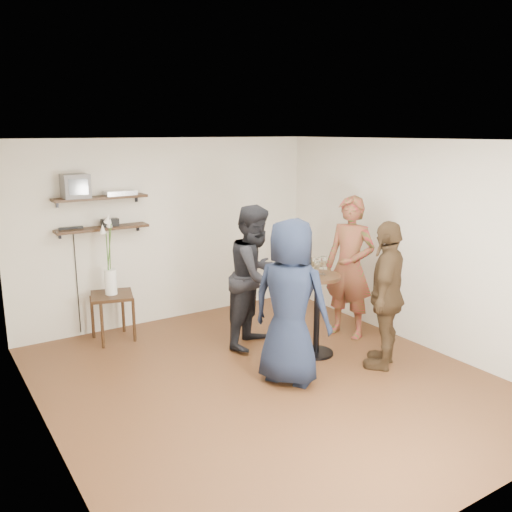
{
  "coord_description": "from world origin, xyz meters",
  "views": [
    {
      "loc": [
        -3.07,
        -4.57,
        2.69
      ],
      "look_at": [
        0.12,
        0.4,
        1.32
      ],
      "focal_mm": 38.0,
      "sensor_mm": 36.0,
      "label": 1
    }
  ],
  "objects_px": {
    "person_dark": "(256,276)",
    "crt_monitor": "(75,186)",
    "side_table": "(112,302)",
    "dvd_deck": "(120,193)",
    "person_brown": "(387,295)",
    "person_navy": "(290,302)",
    "person_plaid": "(350,267)",
    "drinks_table": "(317,304)",
    "radio": "(110,222)"
  },
  "relations": [
    {
      "from": "person_dark",
      "to": "crt_monitor",
      "type": "bearing_deg",
      "value": 109.18
    },
    {
      "from": "side_table",
      "to": "person_dark",
      "type": "relative_size",
      "value": 0.36
    },
    {
      "from": "dvd_deck",
      "to": "person_brown",
      "type": "distance_m",
      "value": 3.64
    },
    {
      "from": "person_dark",
      "to": "person_navy",
      "type": "bearing_deg",
      "value": -136.26
    },
    {
      "from": "dvd_deck",
      "to": "side_table",
      "type": "xyz_separation_m",
      "value": [
        -0.28,
        -0.27,
        -1.38
      ]
    },
    {
      "from": "person_plaid",
      "to": "person_dark",
      "type": "relative_size",
      "value": 1.04
    },
    {
      "from": "drinks_table",
      "to": "person_brown",
      "type": "bearing_deg",
      "value": -55.73
    },
    {
      "from": "person_navy",
      "to": "person_brown",
      "type": "height_order",
      "value": "person_navy"
    },
    {
      "from": "dvd_deck",
      "to": "drinks_table",
      "type": "bearing_deg",
      "value": -51.4
    },
    {
      "from": "crt_monitor",
      "to": "side_table",
      "type": "distance_m",
      "value": 1.55
    },
    {
      "from": "person_navy",
      "to": "drinks_table",
      "type": "bearing_deg",
      "value": -90.0
    },
    {
      "from": "dvd_deck",
      "to": "person_plaid",
      "type": "relative_size",
      "value": 0.21
    },
    {
      "from": "crt_monitor",
      "to": "drinks_table",
      "type": "bearing_deg",
      "value": -43.06
    },
    {
      "from": "dvd_deck",
      "to": "crt_monitor",
      "type": "bearing_deg",
      "value": 180.0
    },
    {
      "from": "radio",
      "to": "person_dark",
      "type": "height_order",
      "value": "person_dark"
    },
    {
      "from": "side_table",
      "to": "drinks_table",
      "type": "height_order",
      "value": "drinks_table"
    },
    {
      "from": "side_table",
      "to": "person_plaid",
      "type": "xyz_separation_m",
      "value": [
        2.71,
        -1.53,
        0.42
      ]
    },
    {
      "from": "dvd_deck",
      "to": "person_brown",
      "type": "bearing_deg",
      "value": -52.42
    },
    {
      "from": "crt_monitor",
      "to": "person_plaid",
      "type": "bearing_deg",
      "value": -31.0
    },
    {
      "from": "dvd_deck",
      "to": "person_dark",
      "type": "distance_m",
      "value": 2.11
    },
    {
      "from": "person_dark",
      "to": "person_brown",
      "type": "distance_m",
      "value": 1.64
    },
    {
      "from": "dvd_deck",
      "to": "person_plaid",
      "type": "height_order",
      "value": "dvd_deck"
    },
    {
      "from": "person_navy",
      "to": "side_table",
      "type": "bearing_deg",
      "value": -1.31
    },
    {
      "from": "dvd_deck",
      "to": "person_dark",
      "type": "xyz_separation_m",
      "value": [
        1.22,
        -1.4,
        -0.99
      ]
    },
    {
      "from": "dvd_deck",
      "to": "radio",
      "type": "distance_m",
      "value": 0.41
    },
    {
      "from": "radio",
      "to": "side_table",
      "type": "distance_m",
      "value": 1.04
    },
    {
      "from": "side_table",
      "to": "person_dark",
      "type": "height_order",
      "value": "person_dark"
    },
    {
      "from": "crt_monitor",
      "to": "drinks_table",
      "type": "relative_size",
      "value": 0.32
    },
    {
      "from": "dvd_deck",
      "to": "drinks_table",
      "type": "distance_m",
      "value": 2.95
    },
    {
      "from": "crt_monitor",
      "to": "drinks_table",
      "type": "height_order",
      "value": "crt_monitor"
    },
    {
      "from": "radio",
      "to": "person_plaid",
      "type": "height_order",
      "value": "person_plaid"
    },
    {
      "from": "side_table",
      "to": "drinks_table",
      "type": "bearing_deg",
      "value": -43.08
    },
    {
      "from": "crt_monitor",
      "to": "drinks_table",
      "type": "distance_m",
      "value": 3.35
    },
    {
      "from": "radio",
      "to": "dvd_deck",
      "type": "bearing_deg",
      "value": 0.0
    },
    {
      "from": "crt_monitor",
      "to": "person_brown",
      "type": "height_order",
      "value": "crt_monitor"
    },
    {
      "from": "crt_monitor",
      "to": "person_brown",
      "type": "relative_size",
      "value": 0.19
    },
    {
      "from": "side_table",
      "to": "person_navy",
      "type": "xyz_separation_m",
      "value": [
        1.24,
        -2.23,
        0.38
      ]
    },
    {
      "from": "person_navy",
      "to": "radio",
      "type": "bearing_deg",
      "value": -6.3
    },
    {
      "from": "dvd_deck",
      "to": "person_dark",
      "type": "relative_size",
      "value": 0.22
    },
    {
      "from": "dvd_deck",
      "to": "person_brown",
      "type": "height_order",
      "value": "dvd_deck"
    },
    {
      "from": "person_navy",
      "to": "dvd_deck",
      "type": "bearing_deg",
      "value": -9.32
    },
    {
      "from": "crt_monitor",
      "to": "person_navy",
      "type": "distance_m",
      "value": 3.13
    },
    {
      "from": "dvd_deck",
      "to": "person_navy",
      "type": "relative_size",
      "value": 0.22
    },
    {
      "from": "person_plaid",
      "to": "person_navy",
      "type": "distance_m",
      "value": 1.63
    },
    {
      "from": "radio",
      "to": "person_dark",
      "type": "bearing_deg",
      "value": -45.45
    },
    {
      "from": "dvd_deck",
      "to": "person_navy",
      "type": "xyz_separation_m",
      "value": [
        0.96,
        -2.5,
        -0.99
      ]
    },
    {
      "from": "crt_monitor",
      "to": "side_table",
      "type": "xyz_separation_m",
      "value": [
        0.29,
        -0.27,
        -1.5
      ]
    },
    {
      "from": "radio",
      "to": "person_plaid",
      "type": "bearing_deg",
      "value": -34.86
    },
    {
      "from": "crt_monitor",
      "to": "side_table",
      "type": "relative_size",
      "value": 0.5
    },
    {
      "from": "person_dark",
      "to": "person_brown",
      "type": "relative_size",
      "value": 1.05
    }
  ]
}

